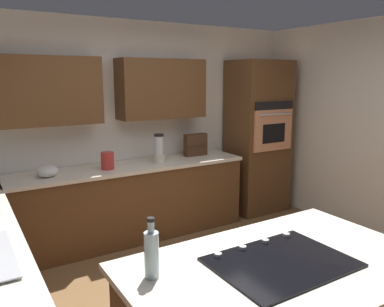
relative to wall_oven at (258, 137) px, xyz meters
name	(u,v)px	position (x,y,z in m)	size (l,w,h in m)	color
ground_plane	(222,303)	(1.85, 1.72, -1.08)	(14.00, 14.00, 0.00)	brown
wall_back	(122,118)	(1.92, -0.33, 0.35)	(6.00, 0.44, 2.60)	white
wall_left	(376,130)	(-0.60, 1.42, 0.22)	(0.10, 4.00, 2.60)	white
lower_cabinets_back	(132,203)	(1.95, 0.00, -0.65)	(2.80, 0.60, 0.86)	brown
countertop_back	(131,167)	(1.95, 0.00, -0.20)	(2.84, 0.64, 0.04)	silver
island_top	(281,266)	(2.18, 2.70, -0.20)	(1.74, 1.07, 0.04)	silver
wall_oven	(258,137)	(0.00, 0.00, 0.00)	(0.80, 0.66, 2.15)	brown
cooktop	(281,262)	(2.18, 2.70, -0.17)	(0.76, 0.56, 0.03)	black
blender	(159,150)	(1.60, 0.04, -0.03)	(0.15, 0.15, 0.35)	beige
mixing_bowl	(47,171)	(2.90, 0.04, -0.12)	(0.22, 0.22, 0.12)	white
spice_rack	(196,145)	(1.00, -0.08, -0.03)	(0.31, 0.11, 0.29)	#472B19
kettle	(107,161)	(2.25, 0.04, -0.08)	(0.15, 0.15, 0.19)	red
oil_bottle	(152,253)	(2.86, 2.46, -0.04)	(0.08, 0.08, 0.33)	silver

